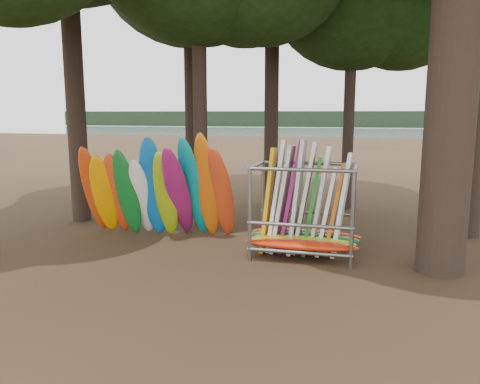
# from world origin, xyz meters

# --- Properties ---
(ground) EXTENTS (120.00, 120.00, 0.00)m
(ground) POSITION_xyz_m (0.00, 0.00, 0.00)
(ground) COLOR #47331E
(ground) RESTS_ON ground
(lake) EXTENTS (160.00, 160.00, 0.00)m
(lake) POSITION_xyz_m (0.00, 60.00, 0.00)
(lake) COLOR gray
(lake) RESTS_ON ground
(far_shore) EXTENTS (160.00, 4.00, 4.00)m
(far_shore) POSITION_xyz_m (0.00, 110.00, 2.00)
(far_shore) COLOR black
(far_shore) RESTS_ON ground
(kayak_row) EXTENTS (4.62, 2.18, 3.18)m
(kayak_row) POSITION_xyz_m (-2.71, 1.42, 1.33)
(kayak_row) COLOR red
(kayak_row) RESTS_ON ground
(storage_rack) EXTENTS (2.84, 1.58, 2.90)m
(storage_rack) POSITION_xyz_m (1.58, 0.71, 1.08)
(storage_rack) COLOR slate
(storage_rack) RESTS_ON ground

